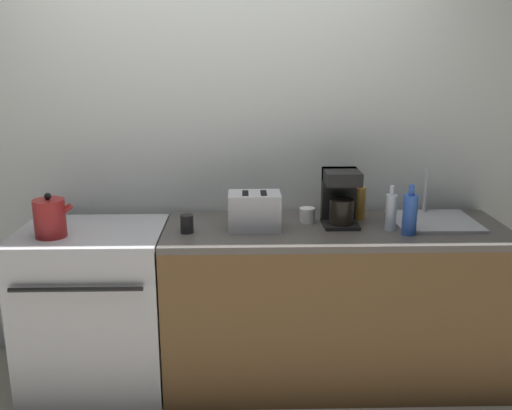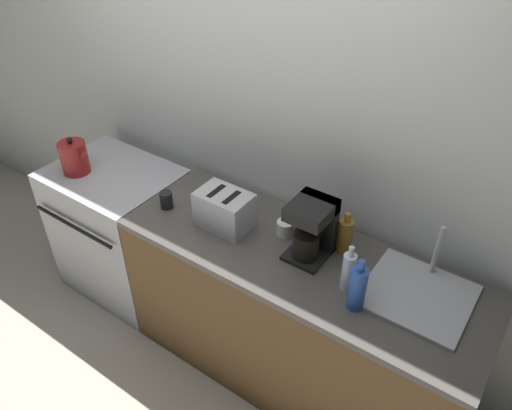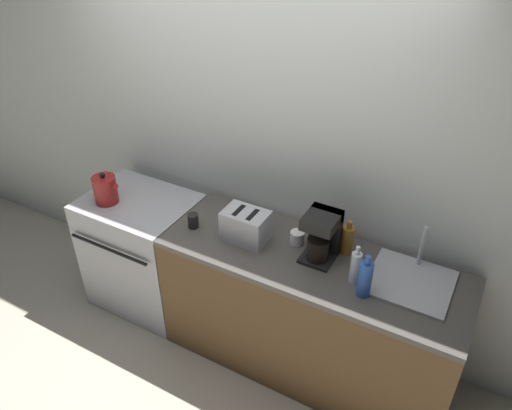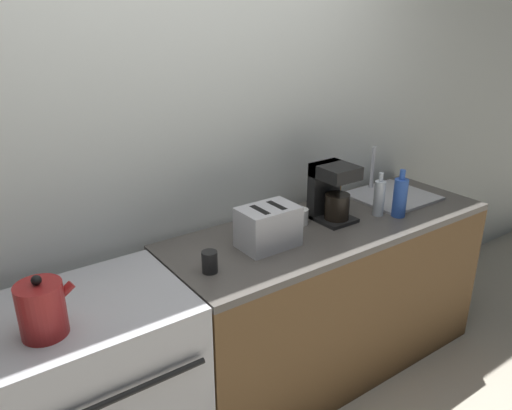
{
  "view_description": "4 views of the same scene",
  "coord_description": "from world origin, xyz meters",
  "px_view_note": "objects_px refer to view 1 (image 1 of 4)",
  "views": [
    {
      "loc": [
        0.15,
        -2.65,
        1.85
      ],
      "look_at": [
        0.23,
        0.39,
        1.03
      ],
      "focal_mm": 40.0,
      "sensor_mm": 36.0,
      "label": 1
    },
    {
      "loc": [
        1.53,
        -1.28,
        2.57
      ],
      "look_at": [
        0.34,
        0.42,
        1.03
      ],
      "focal_mm": 35.0,
      "sensor_mm": 36.0,
      "label": 2
    },
    {
      "loc": [
        1.49,
        -1.84,
        2.85
      ],
      "look_at": [
        0.27,
        0.36,
        1.16
      ],
      "focal_mm": 35.0,
      "sensor_mm": 36.0,
      "label": 3
    },
    {
      "loc": [
        -1.09,
        -1.43,
        1.99
      ],
      "look_at": [
        0.2,
        0.38,
        1.11
      ],
      "focal_mm": 35.0,
      "sensor_mm": 36.0,
      "label": 4
    }
  ],
  "objects_px": {
    "stove": "(96,306)",
    "coffee_maker": "(340,196)",
    "toaster": "(255,211)",
    "bottle_clear": "(391,212)",
    "bottle_amber": "(359,202)",
    "cup_white": "(307,215)",
    "cup_black": "(187,224)",
    "bottle_blue": "(410,214)",
    "kettle": "(50,218)"
  },
  "relations": [
    {
      "from": "bottle_amber",
      "to": "cup_black",
      "type": "bearing_deg",
      "value": -166.33
    },
    {
      "from": "toaster",
      "to": "cup_white",
      "type": "height_order",
      "value": "toaster"
    },
    {
      "from": "bottle_clear",
      "to": "kettle",
      "type": "bearing_deg",
      "value": -177.94
    },
    {
      "from": "bottle_clear",
      "to": "cup_white",
      "type": "height_order",
      "value": "bottle_clear"
    },
    {
      "from": "stove",
      "to": "bottle_clear",
      "type": "bearing_deg",
      "value": -1.45
    },
    {
      "from": "stove",
      "to": "bottle_clear",
      "type": "distance_m",
      "value": 1.71
    },
    {
      "from": "bottle_clear",
      "to": "bottle_amber",
      "type": "bearing_deg",
      "value": 120.05
    },
    {
      "from": "kettle",
      "to": "cup_white",
      "type": "bearing_deg",
      "value": 9.41
    },
    {
      "from": "kettle",
      "to": "toaster",
      "type": "relative_size",
      "value": 0.84
    },
    {
      "from": "cup_black",
      "to": "stove",
      "type": "bearing_deg",
      "value": 173.89
    },
    {
      "from": "stove",
      "to": "coffee_maker",
      "type": "distance_m",
      "value": 1.5
    },
    {
      "from": "stove",
      "to": "cup_white",
      "type": "distance_m",
      "value": 1.29
    },
    {
      "from": "toaster",
      "to": "bottle_clear",
      "type": "height_order",
      "value": "bottle_clear"
    },
    {
      "from": "stove",
      "to": "bottle_amber",
      "type": "relative_size",
      "value": 3.94
    },
    {
      "from": "cup_white",
      "to": "stove",
      "type": "bearing_deg",
      "value": -174.24
    },
    {
      "from": "cup_black",
      "to": "cup_white",
      "type": "distance_m",
      "value": 0.68
    },
    {
      "from": "kettle",
      "to": "cup_black",
      "type": "height_order",
      "value": "kettle"
    },
    {
      "from": "bottle_clear",
      "to": "cup_white",
      "type": "relative_size",
      "value": 2.79
    },
    {
      "from": "toaster",
      "to": "bottle_amber",
      "type": "bearing_deg",
      "value": 16.14
    },
    {
      "from": "kettle",
      "to": "bottle_amber",
      "type": "distance_m",
      "value": 1.69
    },
    {
      "from": "stove",
      "to": "bottle_amber",
      "type": "height_order",
      "value": "bottle_amber"
    },
    {
      "from": "bottle_blue",
      "to": "bottle_amber",
      "type": "relative_size",
      "value": 1.15
    },
    {
      "from": "bottle_amber",
      "to": "cup_white",
      "type": "height_order",
      "value": "bottle_amber"
    },
    {
      "from": "stove",
      "to": "toaster",
      "type": "bearing_deg",
      "value": 0.21
    },
    {
      "from": "bottle_clear",
      "to": "bottle_amber",
      "type": "height_order",
      "value": "bottle_clear"
    },
    {
      "from": "bottle_blue",
      "to": "stove",
      "type": "bearing_deg",
      "value": 176.05
    },
    {
      "from": "bottle_amber",
      "to": "cup_white",
      "type": "relative_size",
      "value": 2.64
    },
    {
      "from": "coffee_maker",
      "to": "bottle_blue",
      "type": "height_order",
      "value": "coffee_maker"
    },
    {
      "from": "coffee_maker",
      "to": "cup_white",
      "type": "distance_m",
      "value": 0.22
    },
    {
      "from": "toaster",
      "to": "cup_black",
      "type": "relative_size",
      "value": 2.87
    },
    {
      "from": "cup_black",
      "to": "cup_white",
      "type": "bearing_deg",
      "value": 14.97
    },
    {
      "from": "kettle",
      "to": "cup_black",
      "type": "distance_m",
      "value": 0.7
    },
    {
      "from": "bottle_clear",
      "to": "coffee_maker",
      "type": "bearing_deg",
      "value": 155.54
    },
    {
      "from": "stove",
      "to": "cup_black",
      "type": "bearing_deg",
      "value": -6.11
    },
    {
      "from": "bottle_blue",
      "to": "bottle_amber",
      "type": "height_order",
      "value": "bottle_blue"
    },
    {
      "from": "bottle_clear",
      "to": "cup_black",
      "type": "bearing_deg",
      "value": -179.18
    },
    {
      "from": "cup_white",
      "to": "kettle",
      "type": "bearing_deg",
      "value": -170.59
    },
    {
      "from": "bottle_clear",
      "to": "toaster",
      "type": "bearing_deg",
      "value": 176.54
    },
    {
      "from": "kettle",
      "to": "coffee_maker",
      "type": "height_order",
      "value": "coffee_maker"
    },
    {
      "from": "coffee_maker",
      "to": "bottle_blue",
      "type": "relative_size",
      "value": 1.16
    },
    {
      "from": "toaster",
      "to": "coffee_maker",
      "type": "distance_m",
      "value": 0.48
    },
    {
      "from": "cup_white",
      "to": "bottle_amber",
      "type": "bearing_deg",
      "value": 10.79
    },
    {
      "from": "cup_black",
      "to": "toaster",
      "type": "bearing_deg",
      "value": 9.42
    },
    {
      "from": "stove",
      "to": "bottle_blue",
      "type": "relative_size",
      "value": 3.42
    },
    {
      "from": "stove",
      "to": "bottle_clear",
      "type": "xyz_separation_m",
      "value": [
        1.62,
        -0.04,
        0.55
      ]
    },
    {
      "from": "cup_black",
      "to": "bottle_blue",
      "type": "bearing_deg",
      "value": -2.97
    },
    {
      "from": "bottle_clear",
      "to": "cup_black",
      "type": "height_order",
      "value": "bottle_clear"
    },
    {
      "from": "bottle_blue",
      "to": "cup_white",
      "type": "xyz_separation_m",
      "value": [
        -0.51,
        0.24,
        -0.07
      ]
    },
    {
      "from": "cup_white",
      "to": "toaster",
      "type": "bearing_deg",
      "value": -158.73
    },
    {
      "from": "kettle",
      "to": "bottle_amber",
      "type": "relative_size",
      "value": 1.01
    }
  ]
}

